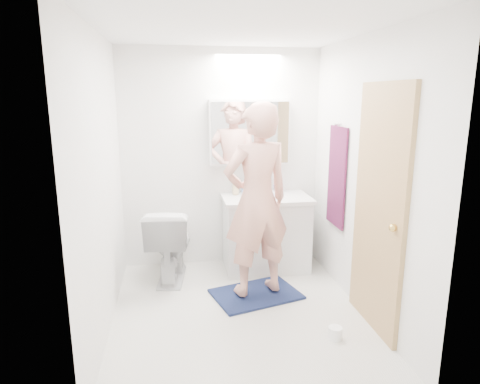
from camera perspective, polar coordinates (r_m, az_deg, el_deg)
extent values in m
plane|color=silver|center=(3.91, -0.15, -16.02)|extent=(2.50, 2.50, 0.00)
plane|color=white|center=(3.46, -0.18, 21.32)|extent=(2.50, 2.50, 0.00)
plane|color=white|center=(4.72, -2.52, 4.45)|extent=(2.50, 0.00, 2.50)
plane|color=white|center=(2.31, 4.66, -4.67)|extent=(2.50, 0.00, 2.50)
plane|color=white|center=(3.50, -18.25, 0.82)|extent=(0.00, 2.50, 2.50)
plane|color=white|center=(3.82, 16.38, 1.92)|extent=(0.00, 2.50, 2.50)
cube|color=silver|center=(4.71, 3.51, -5.74)|extent=(0.90, 0.55, 0.78)
cube|color=white|center=(4.59, 3.58, -0.89)|extent=(0.95, 0.58, 0.04)
cylinder|color=white|center=(4.61, 3.50, -0.38)|extent=(0.36, 0.36, 0.03)
cylinder|color=#BCBBC0|center=(4.78, 3.02, 0.90)|extent=(0.02, 0.02, 0.16)
cube|color=white|center=(4.65, 1.26, 8.06)|extent=(0.88, 0.14, 0.70)
cube|color=silver|center=(4.58, 1.43, 7.98)|extent=(0.84, 0.01, 0.66)
imported|color=silver|center=(4.49, -9.46, -6.79)|extent=(0.53, 0.82, 0.78)
cube|color=#162346|center=(4.21, 2.17, -13.62)|extent=(0.92, 0.75, 0.02)
imported|color=tan|center=(3.89, 2.29, -1.20)|extent=(0.75, 0.59, 1.80)
cube|color=tan|center=(3.55, 18.27, -2.35)|extent=(0.04, 0.80, 2.00)
sphere|color=gold|center=(3.29, 19.95, -4.56)|extent=(0.06, 0.06, 0.06)
cube|color=#191138|center=(4.32, 12.95, 2.01)|extent=(0.02, 0.42, 1.00)
cylinder|color=silver|center=(4.25, 13.14, 8.90)|extent=(0.07, 0.02, 0.02)
imported|color=#CCB584|center=(4.65, -0.59, 0.88)|extent=(0.08, 0.08, 0.21)
imported|color=#587FBC|center=(4.70, 0.89, 0.89)|extent=(0.12, 0.12, 0.19)
imported|color=#3E41BB|center=(4.77, 5.13, 0.41)|extent=(0.10, 0.10, 0.09)
cylinder|color=white|center=(3.62, 12.74, -18.09)|extent=(0.11, 0.11, 0.10)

